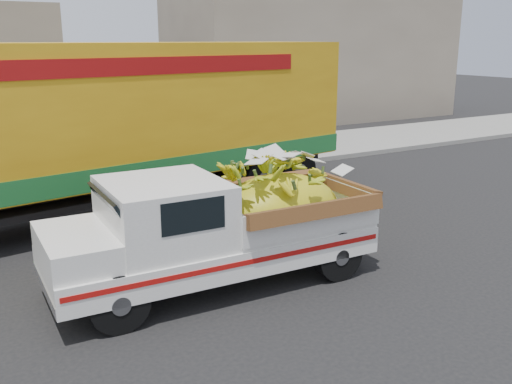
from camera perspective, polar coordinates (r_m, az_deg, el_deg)
ground at (r=8.79m, az=-5.06°, el=-11.11°), size 100.00×100.00×0.00m
curb at (r=15.54m, az=-17.20°, el=0.23°), size 60.00×0.25×0.15m
sidewalk at (r=17.54m, az=-18.85°, el=1.72°), size 60.00×4.00×0.14m
building_right at (r=29.37m, az=5.78°, el=13.27°), size 14.00×6.00×6.00m
pickup_truck at (r=9.27m, az=-2.01°, el=-3.11°), size 5.27×2.07×1.83m
semi_trailer at (r=12.86m, az=-14.48°, el=6.77°), size 12.06×4.27×3.80m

